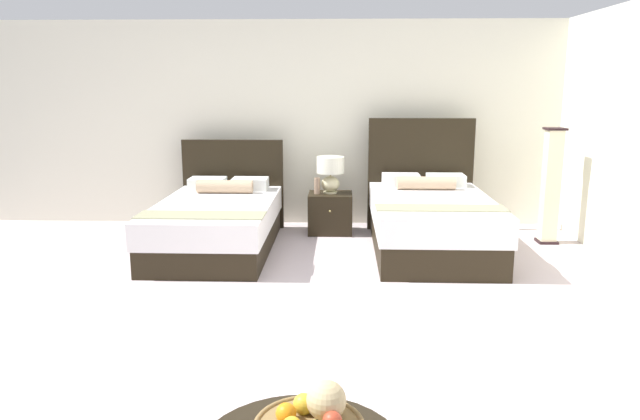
# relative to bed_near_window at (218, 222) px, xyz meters

# --- Properties ---
(ground_plane) EXTENTS (9.55, 10.33, 0.02)m
(ground_plane) POSITION_rel_bed_near_window_xyz_m (1.15, -2.03, -0.31)
(ground_plane) COLOR beige
(wall_back) EXTENTS (9.55, 0.12, 2.54)m
(wall_back) POSITION_rel_bed_near_window_xyz_m (1.15, 1.33, 0.97)
(wall_back) COLOR white
(wall_back) RESTS_ON ground
(bed_near_window) EXTENTS (1.24, 2.15, 1.10)m
(bed_near_window) POSITION_rel_bed_near_window_xyz_m (0.00, 0.00, 0.00)
(bed_near_window) COLOR black
(bed_near_window) RESTS_ON ground
(bed_near_corner) EXTENTS (1.27, 2.11, 1.36)m
(bed_near_corner) POSITION_rel_bed_near_window_xyz_m (2.30, 0.00, 0.04)
(bed_near_corner) COLOR black
(bed_near_corner) RESTS_ON ground
(nightstand) EXTENTS (0.52, 0.48, 0.48)m
(nightstand) POSITION_rel_bed_near_window_xyz_m (1.21, 0.76, -0.06)
(nightstand) COLOR black
(nightstand) RESTS_ON ground
(table_lamp) EXTENTS (0.33, 0.33, 0.44)m
(table_lamp) POSITION_rel_bed_near_window_xyz_m (1.21, 0.78, 0.45)
(table_lamp) COLOR beige
(table_lamp) RESTS_ON nightstand
(vase) EXTENTS (0.07, 0.07, 0.19)m
(vase) POSITION_rel_bed_near_window_xyz_m (1.06, 0.72, 0.28)
(vase) COLOR #997A61
(vase) RESTS_ON nightstand
(floor_lamp_corner) EXTENTS (0.21, 0.21, 1.30)m
(floor_lamp_corner) POSITION_rel_bed_near_window_xyz_m (3.68, 0.36, 0.35)
(floor_lamp_corner) COLOR black
(floor_lamp_corner) RESTS_ON ground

